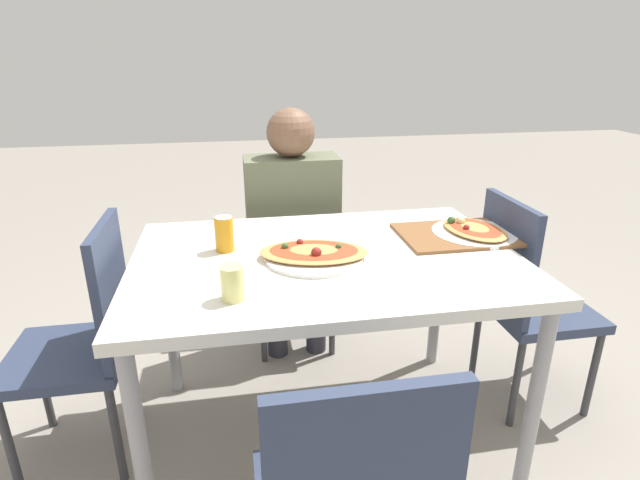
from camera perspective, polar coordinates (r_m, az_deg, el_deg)
name	(u,v)px	position (r m, az deg, el deg)	size (l,w,h in m)	color
ground_plane	(325,433)	(2.15, 0.63, -21.16)	(14.00, 14.00, 0.00)	gray
dining_table	(326,274)	(1.76, 0.72, -3.88)	(1.33, 0.91, 0.78)	silver
chair_far_seated	(291,247)	(2.55, -3.38, -0.75)	(0.40, 0.40, 0.91)	#2D3851
chair_side_left	(85,336)	(1.97, -25.25, -9.87)	(0.40, 0.40, 0.91)	#2D3851
chair_side_right	(525,295)	(2.22, 22.42, -5.82)	(0.40, 0.40, 0.91)	#2D3851
person_seated	(293,215)	(2.37, -3.14, 2.90)	(0.43, 0.24, 1.20)	#2D2D38
pizza_main	(314,254)	(1.70, -0.70, -1.56)	(0.40, 0.34, 0.06)	white
soda_can	(224,234)	(1.78, -10.89, 0.68)	(0.07, 0.07, 0.12)	orange
drink_glass	(233,283)	(1.43, -9.96, -4.86)	(0.07, 0.07, 0.10)	#E0DB7F
serving_tray	(455,235)	(1.97, 15.15, 0.59)	(0.42, 0.32, 0.01)	brown
pizza_second	(474,231)	(2.00, 17.18, 1.01)	(0.32, 0.32, 0.06)	white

